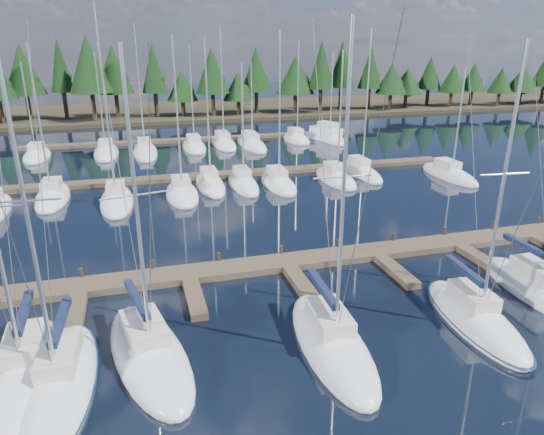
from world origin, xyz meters
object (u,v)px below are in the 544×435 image
object	(u,v)px
front_sailboat_1	(61,383)
front_sailboat_5	(540,290)
front_sailboat_3	(332,342)
front_sailboat_0	(27,370)
front_sailboat_2	(149,353)
motor_yacht_right	(326,136)
front_sailboat_4	(475,318)
main_dock	(289,267)

from	to	relation	value
front_sailboat_1	front_sailboat_5	xyz separation A→B (m)	(24.38, 1.10, 0.00)
front_sailboat_3	front_sailboat_0	bearing A→B (deg)	173.21
front_sailboat_2	motor_yacht_right	world-z (taller)	front_sailboat_2
front_sailboat_1	front_sailboat_3	size ratio (longest dim) A/B	0.99
front_sailboat_0	front_sailboat_1	xyz separation A→B (m)	(1.47, -1.22, 0.00)
front_sailboat_4	front_sailboat_2	bearing A→B (deg)	174.79
front_sailboat_4	main_dock	bearing A→B (deg)	130.62
main_dock	front_sailboat_5	size ratio (longest dim) A/B	2.94
front_sailboat_5	motor_yacht_right	xyz separation A→B (m)	(5.36, 45.11, 0.17)
front_sailboat_0	front_sailboat_5	size ratio (longest dim) A/B	0.92
main_dock	front_sailboat_1	world-z (taller)	front_sailboat_1
front_sailboat_3	front_sailboat_4	world-z (taller)	front_sailboat_3
main_dock	front_sailboat_4	size ratio (longest dim) A/B	3.14
front_sailboat_5	motor_yacht_right	size ratio (longest dim) A/B	1.70
main_dock	front_sailboat_3	size ratio (longest dim) A/B	2.97
main_dock	front_sailboat_3	distance (m)	8.16
front_sailboat_3	motor_yacht_right	bearing A→B (deg)	68.58
main_dock	front_sailboat_0	distance (m)	15.02
front_sailboat_0	front_sailboat_5	distance (m)	25.85
front_sailboat_1	front_sailboat_2	size ratio (longest dim) A/B	1.05
front_sailboat_1	motor_yacht_right	xyz separation A→B (m)	(29.73, 46.21, 0.17)
main_dock	front_sailboat_2	xyz separation A→B (m)	(-8.55, -6.77, 0.08)
front_sailboat_1	main_dock	bearing A→B (deg)	33.06
front_sailboat_0	motor_yacht_right	size ratio (longest dim) A/B	1.56
front_sailboat_0	front_sailboat_3	world-z (taller)	front_sailboat_3
front_sailboat_3	front_sailboat_5	world-z (taller)	front_sailboat_5
front_sailboat_4	front_sailboat_5	distance (m)	5.53
front_sailboat_1	front_sailboat_4	size ratio (longest dim) A/B	1.05
front_sailboat_3	front_sailboat_5	bearing A→B (deg)	6.28
front_sailboat_2	front_sailboat_1	bearing A→B (deg)	-163.09
main_dock	front_sailboat_3	world-z (taller)	front_sailboat_3
front_sailboat_2	motor_yacht_right	bearing A→B (deg)	59.81
front_sailboat_3	front_sailboat_5	distance (m)	12.98
front_sailboat_2	front_sailboat_5	xyz separation A→B (m)	(20.91, 0.05, 0.01)
front_sailboat_2	front_sailboat_4	xyz separation A→B (m)	(15.58, -1.42, 0.01)
main_dock	motor_yacht_right	xyz separation A→B (m)	(17.71, 38.39, 0.26)
main_dock	front_sailboat_5	bearing A→B (deg)	-28.55
front_sailboat_0	motor_yacht_right	xyz separation A→B (m)	(31.20, 44.99, 0.18)
main_dock	motor_yacht_right	world-z (taller)	motor_yacht_right
front_sailboat_2	main_dock	bearing A→B (deg)	38.35
front_sailboat_4	front_sailboat_5	bearing A→B (deg)	15.35
front_sailboat_3	main_dock	bearing A→B (deg)	86.21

